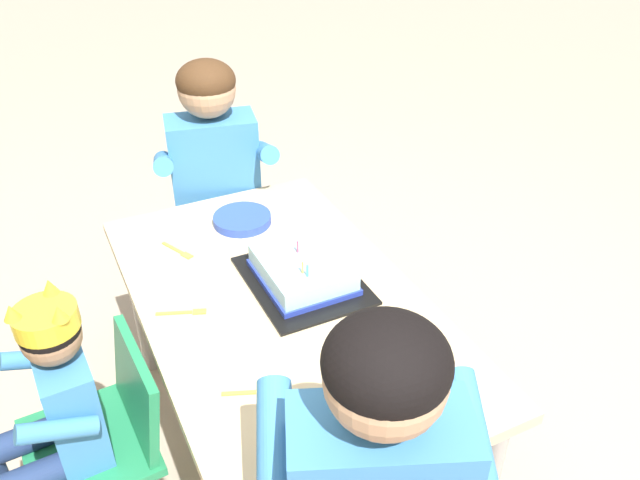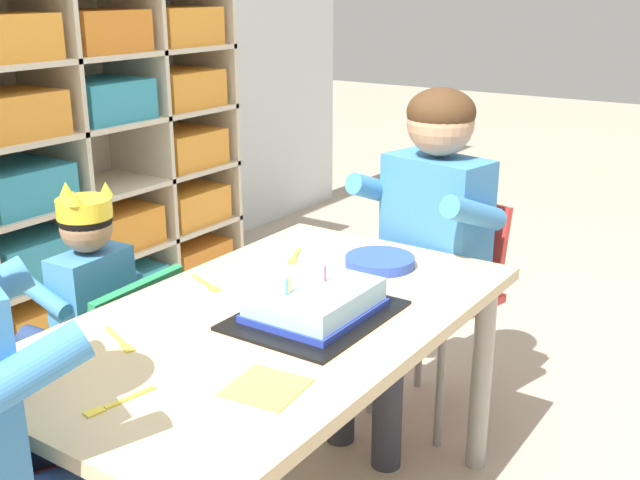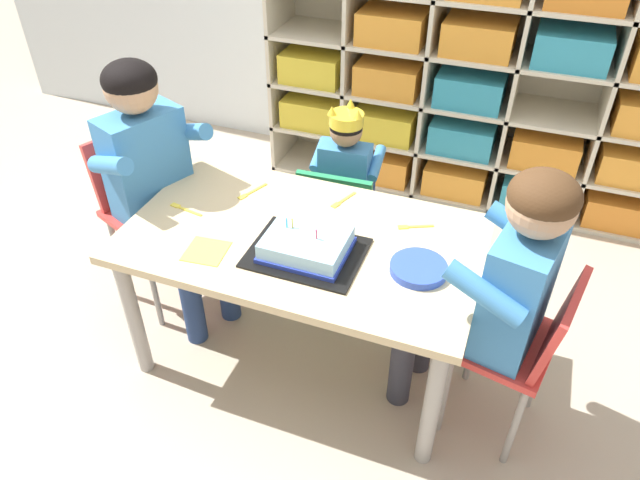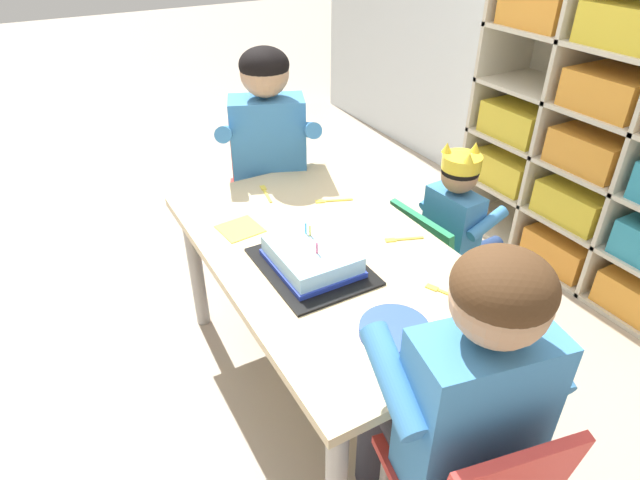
% 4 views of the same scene
% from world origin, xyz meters
% --- Properties ---
extents(ground, '(16.00, 16.00, 0.00)m').
position_xyz_m(ground, '(0.00, 0.00, 0.00)').
color(ground, tan).
extents(storage_cubby_shelf, '(2.10, 0.38, 1.31)m').
position_xyz_m(storage_cubby_shelf, '(0.38, 1.42, 0.63)').
color(storage_cubby_shelf, beige).
rests_on(storage_cubby_shelf, ground).
extents(activity_table, '(1.22, 0.71, 0.59)m').
position_xyz_m(activity_table, '(0.00, 0.00, 0.51)').
color(activity_table, '#D1B789').
rests_on(activity_table, ground).
extents(classroom_chair_blue, '(0.36, 0.34, 0.59)m').
position_xyz_m(classroom_chair_blue, '(-0.03, 0.50, 0.36)').
color(classroom_chair_blue, '#238451').
rests_on(classroom_chair_blue, ground).
extents(child_with_crown, '(0.30, 0.31, 0.82)m').
position_xyz_m(child_with_crown, '(-0.04, 0.60, 0.51)').
color(child_with_crown, '#3D7FBC').
rests_on(child_with_crown, ground).
extents(classroom_chair_adult_side, '(0.44, 0.45, 0.75)m').
position_xyz_m(classroom_chair_adult_side, '(-0.74, 0.13, 0.47)').
color(classroom_chair_adult_side, red).
rests_on(classroom_chair_adult_side, ground).
extents(adult_helper_seated, '(0.49, 0.47, 1.07)m').
position_xyz_m(adult_helper_seated, '(-0.63, 0.09, 0.67)').
color(adult_helper_seated, '#3D7FBC').
rests_on(adult_helper_seated, ground).
extents(classroom_chair_guest_side, '(0.38, 0.38, 0.68)m').
position_xyz_m(classroom_chair_guest_side, '(0.77, -0.07, 0.42)').
color(classroom_chair_guest_side, red).
rests_on(classroom_chair_guest_side, ground).
extents(guest_at_table_side, '(0.46, 0.45, 1.03)m').
position_xyz_m(guest_at_table_side, '(0.66, -0.04, 0.63)').
color(guest_at_table_side, '#3D7FBC').
rests_on(guest_at_table_side, ground).
extents(birthday_cake_on_tray, '(0.37, 0.29, 0.11)m').
position_xyz_m(birthday_cake_on_tray, '(0.05, -0.09, 0.62)').
color(birthday_cake_on_tray, black).
rests_on(birthday_cake_on_tray, activity_table).
extents(paper_plate_stack, '(0.18, 0.18, 0.03)m').
position_xyz_m(paper_plate_stack, '(0.42, -0.04, 0.60)').
color(paper_plate_stack, blue).
rests_on(paper_plate_stack, activity_table).
extents(paper_napkin_square, '(0.15, 0.15, 0.00)m').
position_xyz_m(paper_napkin_square, '(-0.26, -0.19, 0.59)').
color(paper_napkin_square, '#F4DB4C').
rests_on(paper_napkin_square, activity_table).
extents(fork_near_cake_tray, '(0.07, 0.14, 0.00)m').
position_xyz_m(fork_near_cake_tray, '(-0.28, 0.18, 0.59)').
color(fork_near_cake_tray, yellow).
rests_on(fork_near_cake_tray, activity_table).
extents(fork_by_napkin, '(0.14, 0.04, 0.00)m').
position_xyz_m(fork_by_napkin, '(-0.46, -0.01, 0.59)').
color(fork_by_napkin, yellow).
rests_on(fork_by_napkin, activity_table).
extents(fork_beside_plate_stack, '(0.12, 0.07, 0.00)m').
position_xyz_m(fork_beside_plate_stack, '(0.34, 0.18, 0.59)').
color(fork_beside_plate_stack, yellow).
rests_on(fork_beside_plate_stack, activity_table).
extents(fork_at_table_front_edge, '(0.06, 0.13, 0.00)m').
position_xyz_m(fork_at_table_front_edge, '(0.06, 0.25, 0.59)').
color(fork_at_table_front_edge, yellow).
rests_on(fork_at_table_front_edge, activity_table).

